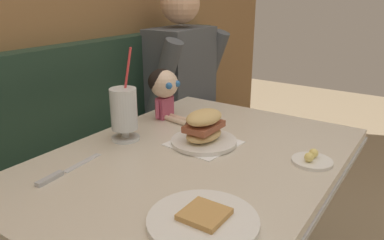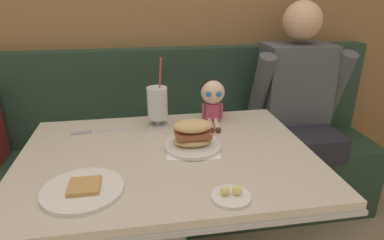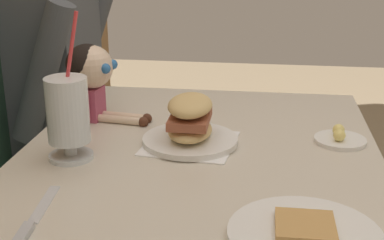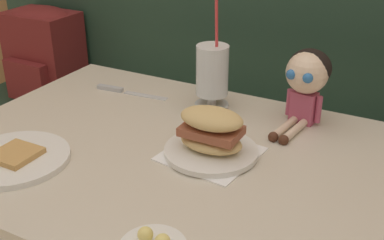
% 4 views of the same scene
% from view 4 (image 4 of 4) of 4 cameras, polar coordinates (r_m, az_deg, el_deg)
% --- Properties ---
extents(booth_bench, '(2.60, 0.48, 1.00)m').
position_cam_4_polar(booth_bench, '(1.86, 7.33, -6.12)').
color(booth_bench, '#233D2D').
rests_on(booth_bench, ground).
extents(diner_table, '(1.11, 0.81, 0.74)m').
position_cam_4_polar(diner_table, '(1.27, -2.73, -11.21)').
color(diner_table, beige).
rests_on(diner_table, ground).
extents(toast_plate, '(0.25, 0.25, 0.03)m').
position_cam_4_polar(toast_plate, '(1.18, -20.14, -4.22)').
color(toast_plate, white).
rests_on(toast_plate, diner_table).
extents(milkshake_glass, '(0.10, 0.10, 0.31)m').
position_cam_4_polar(milkshake_glass, '(1.34, 2.39, 5.45)').
color(milkshake_glass, silver).
rests_on(milkshake_glass, diner_table).
extents(sandwich_plate, '(0.22, 0.22, 0.12)m').
position_cam_4_polar(sandwich_plate, '(1.12, 2.28, -2.01)').
color(sandwich_plate, white).
rests_on(sandwich_plate, diner_table).
extents(butter_knife, '(0.24, 0.04, 0.01)m').
position_cam_4_polar(butter_knife, '(1.49, -8.50, 3.49)').
color(butter_knife, silver).
rests_on(butter_knife, diner_table).
extents(seated_doll, '(0.13, 0.22, 0.20)m').
position_cam_4_polar(seated_doll, '(1.27, 13.36, 5.02)').
color(seated_doll, '#B74C6B').
rests_on(seated_doll, diner_table).
extents(backpack, '(0.30, 0.25, 0.41)m').
position_cam_4_polar(backpack, '(2.20, -17.06, 7.63)').
color(backpack, maroon).
rests_on(backpack, booth_bench).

